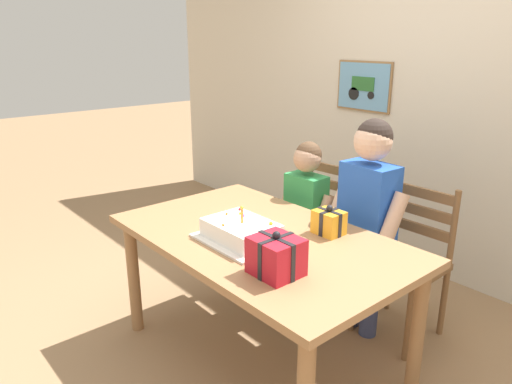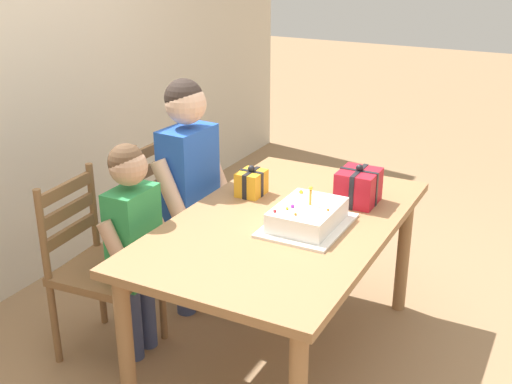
{
  "view_description": "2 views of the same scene",
  "coord_description": "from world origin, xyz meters",
  "px_view_note": "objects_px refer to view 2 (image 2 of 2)",
  "views": [
    {
      "loc": [
        1.72,
        -1.51,
        1.73
      ],
      "look_at": [
        -0.03,
        -0.01,
        0.98
      ],
      "focal_mm": 33.49,
      "sensor_mm": 36.0,
      "label": 1
    },
    {
      "loc": [
        -2.47,
        -1.14,
        1.97
      ],
      "look_at": [
        -0.06,
        0.12,
        0.89
      ],
      "focal_mm": 45.19,
      "sensor_mm": 36.0,
      "label": 2
    }
  ],
  "objects_px": {
    "dining_table": "(284,238)",
    "gift_box_red_large": "(358,187)",
    "child_younger": "(134,232)",
    "chair_right": "(179,215)",
    "gift_box_beside_cake": "(251,183)",
    "chair_left": "(98,266)",
    "child_older": "(189,175)",
    "birthday_cake": "(307,217)"
  },
  "relations": [
    {
      "from": "dining_table",
      "to": "gift_box_beside_cake",
      "type": "relative_size",
      "value": 9.87
    },
    {
      "from": "dining_table",
      "to": "chair_right",
      "type": "distance_m",
      "value": 0.92
    },
    {
      "from": "gift_box_beside_cake",
      "to": "chair_left",
      "type": "xyz_separation_m",
      "value": [
        -0.57,
        0.55,
        -0.34
      ]
    },
    {
      "from": "gift_box_red_large",
      "to": "chair_left",
      "type": "distance_m",
      "value": 1.33
    },
    {
      "from": "birthday_cake",
      "to": "chair_right",
      "type": "xyz_separation_m",
      "value": [
        0.37,
        0.95,
        -0.33
      ]
    },
    {
      "from": "dining_table",
      "to": "chair_right",
      "type": "height_order",
      "value": "chair_right"
    },
    {
      "from": "chair_right",
      "to": "child_older",
      "type": "bearing_deg",
      "value": -131.21
    },
    {
      "from": "gift_box_red_large",
      "to": "child_younger",
      "type": "height_order",
      "value": "child_younger"
    },
    {
      "from": "gift_box_red_large",
      "to": "child_younger",
      "type": "bearing_deg",
      "value": 126.86
    },
    {
      "from": "gift_box_red_large",
      "to": "chair_left",
      "type": "xyz_separation_m",
      "value": [
        -0.71,
        1.06,
        -0.36
      ]
    },
    {
      "from": "gift_box_beside_cake",
      "to": "child_older",
      "type": "distance_m",
      "value": 0.36
    },
    {
      "from": "birthday_cake",
      "to": "gift_box_red_large",
      "type": "bearing_deg",
      "value": -16.12
    },
    {
      "from": "chair_left",
      "to": "child_younger",
      "type": "distance_m",
      "value": 0.28
    },
    {
      "from": "gift_box_beside_cake",
      "to": "gift_box_red_large",
      "type": "bearing_deg",
      "value": -73.8
    },
    {
      "from": "child_older",
      "to": "child_younger",
      "type": "bearing_deg",
      "value": 179.95
    },
    {
      "from": "gift_box_beside_cake",
      "to": "chair_left",
      "type": "bearing_deg",
      "value": 135.83
    },
    {
      "from": "dining_table",
      "to": "gift_box_beside_cake",
      "type": "xyz_separation_m",
      "value": [
        0.21,
        0.28,
        0.15
      ]
    },
    {
      "from": "dining_table",
      "to": "gift_box_red_large",
      "type": "relative_size",
      "value": 7.49
    },
    {
      "from": "gift_box_red_large",
      "to": "child_younger",
      "type": "distance_m",
      "value": 1.11
    },
    {
      "from": "child_older",
      "to": "birthday_cake",
      "type": "bearing_deg",
      "value": -104.73
    },
    {
      "from": "chair_right",
      "to": "gift_box_red_large",
      "type": "bearing_deg",
      "value": -89.6
    },
    {
      "from": "child_older",
      "to": "chair_left",
      "type": "bearing_deg",
      "value": 160.91
    },
    {
      "from": "dining_table",
      "to": "child_older",
      "type": "relative_size",
      "value": 1.21
    },
    {
      "from": "gift_box_beside_cake",
      "to": "chair_right",
      "type": "distance_m",
      "value": 0.66
    },
    {
      "from": "gift_box_red_large",
      "to": "child_older",
      "type": "distance_m",
      "value": 0.89
    },
    {
      "from": "birthday_cake",
      "to": "child_younger",
      "type": "relative_size",
      "value": 0.4
    },
    {
      "from": "gift_box_beside_cake",
      "to": "child_younger",
      "type": "xyz_separation_m",
      "value": [
        -0.51,
        0.36,
        -0.14
      ]
    },
    {
      "from": "birthday_cake",
      "to": "chair_left",
      "type": "distance_m",
      "value": 1.07
    },
    {
      "from": "chair_left",
      "to": "child_older",
      "type": "bearing_deg",
      "value": -19.09
    },
    {
      "from": "dining_table",
      "to": "child_younger",
      "type": "height_order",
      "value": "child_younger"
    },
    {
      "from": "dining_table",
      "to": "gift_box_red_large",
      "type": "height_order",
      "value": "gift_box_red_large"
    },
    {
      "from": "gift_box_red_large",
      "to": "chair_left",
      "type": "bearing_deg",
      "value": 123.92
    },
    {
      "from": "birthday_cake",
      "to": "chair_left",
      "type": "relative_size",
      "value": 0.48
    },
    {
      "from": "chair_right",
      "to": "child_older",
      "type": "height_order",
      "value": "child_older"
    },
    {
      "from": "dining_table",
      "to": "birthday_cake",
      "type": "height_order",
      "value": "birthday_cake"
    },
    {
      "from": "chair_left",
      "to": "child_younger",
      "type": "xyz_separation_m",
      "value": [
        0.06,
        -0.19,
        0.2
      ]
    },
    {
      "from": "child_older",
      "to": "child_younger",
      "type": "height_order",
      "value": "child_older"
    },
    {
      "from": "dining_table",
      "to": "chair_right",
      "type": "relative_size",
      "value": 1.72
    },
    {
      "from": "birthday_cake",
      "to": "child_younger",
      "type": "distance_m",
      "value": 0.83
    },
    {
      "from": "chair_left",
      "to": "gift_box_red_large",
      "type": "bearing_deg",
      "value": -56.08
    },
    {
      "from": "chair_left",
      "to": "birthday_cake",
      "type": "bearing_deg",
      "value": -70.35
    },
    {
      "from": "dining_table",
      "to": "chair_left",
      "type": "distance_m",
      "value": 0.93
    }
  ]
}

